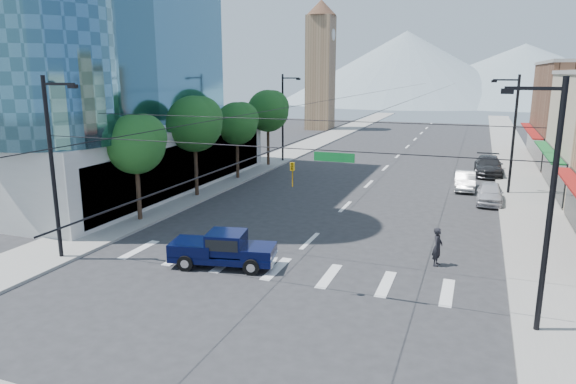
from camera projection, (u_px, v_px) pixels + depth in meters
name	position (u px, v px, depth m)	size (l,w,h in m)	color
ground	(268.00, 281.00, 22.96)	(160.00, 160.00, 0.00)	#28282B
sidewalk_left	(303.00, 148.00, 63.54)	(4.00, 120.00, 0.15)	gray
sidewalk_right	(513.00, 159.00, 55.39)	(4.00, 120.00, 0.15)	gray
office_tower	(31.00, 5.00, 41.25)	(29.50, 27.00, 30.00)	#B7B7B2
clock_tower	(321.00, 63.00, 82.76)	(4.80, 4.80, 20.40)	#8C6B4C
mountain_left	(406.00, 67.00, 162.51)	(80.00, 80.00, 22.00)	gray
mountain_right	(523.00, 73.00, 160.21)	(90.00, 90.00, 18.00)	gray
tree_near	(138.00, 142.00, 31.16)	(3.65, 3.64, 6.71)	black
tree_midnear	(196.00, 122.00, 37.41)	(4.09, 4.09, 7.52)	black
tree_midfar	(238.00, 122.00, 43.94)	(3.65, 3.64, 6.71)	black
tree_far	(269.00, 110.00, 50.19)	(4.09, 4.09, 7.52)	black
signal_rig	(262.00, 185.00, 20.93)	(21.80, 0.20, 9.00)	black
lamp_pole_nw	(284.00, 114.00, 52.85)	(2.00, 0.25, 9.00)	black
lamp_pole_ne	(512.00, 130.00, 38.31)	(2.00, 0.25, 9.00)	black
pickup_truck	(223.00, 248.00, 24.55)	(5.33, 2.75, 1.72)	black
pedestrian	(437.00, 247.00, 24.65)	(0.69, 0.45, 1.89)	black
parked_car_near	(490.00, 193.00, 36.51)	(1.76, 4.37, 1.49)	silver
parked_car_mid	(465.00, 181.00, 40.87)	(1.52, 4.35, 1.43)	silver
parked_car_far	(488.00, 166.00, 46.75)	(2.39, 5.88, 1.71)	#29292B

